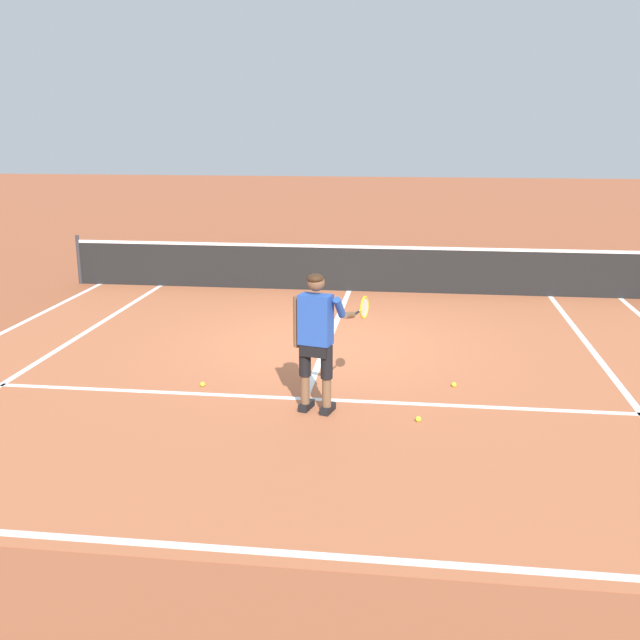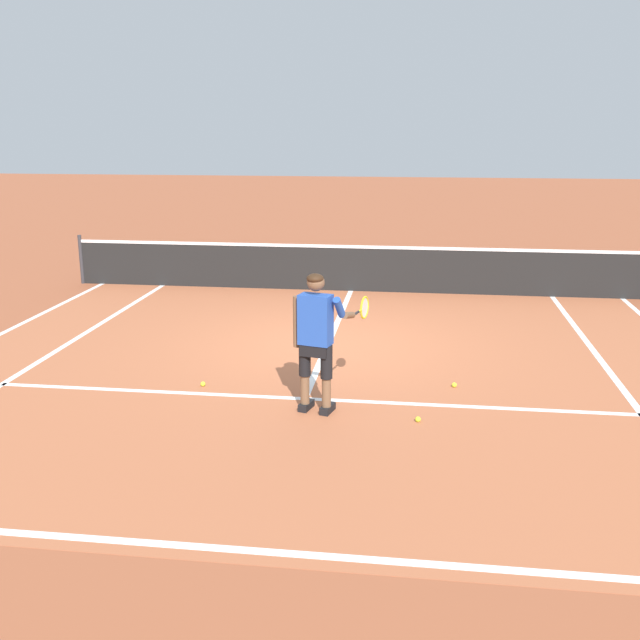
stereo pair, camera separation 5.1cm
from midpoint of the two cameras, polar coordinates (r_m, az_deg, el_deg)
name	(u,v)px [view 2 (the right image)]	position (r m, az deg, el deg)	size (l,w,h in m)	color
ground_plane	(328,344)	(11.74, 0.75, -1.87)	(80.00, 80.00, 0.00)	#9E5133
court_inner_surface	(320,363)	(10.79, 0.10, -3.38)	(10.98, 10.29, 0.00)	#B2603D
line_baseline	(239,550)	(6.35, -6.02, -17.25)	(10.98, 0.10, 0.01)	white
line_service	(304,399)	(9.43, -1.06, -6.10)	(8.23, 0.10, 0.01)	white
line_centre_service	(333,331)	(12.45, 1.16, -0.89)	(0.10, 6.40, 0.01)	white
line_singles_left	(54,352)	(12.02, -19.76, -2.36)	(0.10, 9.89, 0.01)	white
line_singles_right	(612,376)	(11.06, 21.80, -4.01)	(0.10, 9.89, 0.01)	white
tennis_net	(351,268)	(15.44, 2.51, 4.07)	(11.96, 0.08, 1.07)	#333338
tennis_player	(317,333)	(8.73, -0.07, -1.01)	(0.85, 1.05, 1.71)	black
tennis_ball_near_feet	(454,385)	(9.99, 10.49, -4.96)	(0.07, 0.07, 0.07)	#CCE02D
tennis_ball_by_baseline	(418,419)	(8.80, 7.75, -7.62)	(0.07, 0.07, 0.07)	#CCE02D
tennis_ball_mid_court	(203,384)	(9.98, -8.90, -4.91)	(0.07, 0.07, 0.07)	#CCE02D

